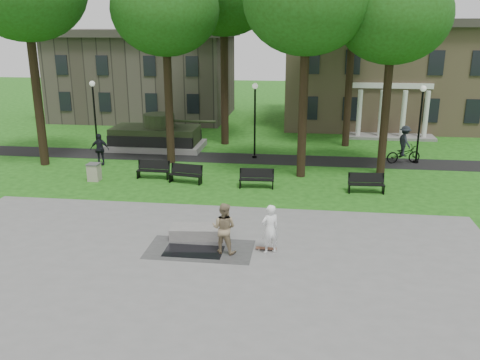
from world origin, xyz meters
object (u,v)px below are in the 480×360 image
(concrete_block, at_px, (198,232))
(park_bench_0, at_px, (153,169))
(cyclist, at_px, (404,148))
(skateboarder, at_px, (270,229))
(trash_bin, at_px, (94,172))
(friend_watching, at_px, (224,228))

(concrete_block, height_order, park_bench_0, park_bench_0)
(cyclist, height_order, park_bench_0, cyclist)
(concrete_block, distance_m, park_bench_0, 8.82)
(skateboarder, height_order, trash_bin, skateboarder)
(park_bench_0, height_order, trash_bin, park_bench_0)
(concrete_block, relative_size, trash_bin, 2.29)
(skateboarder, relative_size, cyclist, 0.81)
(trash_bin, bearing_deg, park_bench_0, 15.30)
(friend_watching, height_order, park_bench_0, friend_watching)
(park_bench_0, bearing_deg, cyclist, 20.93)
(friend_watching, bearing_deg, concrete_block, -32.96)
(friend_watching, bearing_deg, cyclist, -109.86)
(cyclist, bearing_deg, park_bench_0, 93.78)
(concrete_block, height_order, cyclist, cyclist)
(concrete_block, height_order, trash_bin, trash_bin)
(concrete_block, relative_size, park_bench_0, 1.22)
(skateboarder, bearing_deg, friend_watching, -25.01)
(park_bench_0, bearing_deg, friend_watching, -57.96)
(concrete_block, xyz_separation_m, park_bench_0, (-4.16, 7.77, 0.28))
(friend_watching, distance_m, trash_bin, 11.79)
(friend_watching, height_order, trash_bin, friend_watching)
(skateboarder, relative_size, trash_bin, 1.97)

